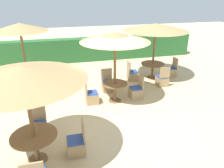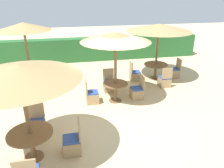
{
  "view_description": "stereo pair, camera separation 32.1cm",
  "coord_description": "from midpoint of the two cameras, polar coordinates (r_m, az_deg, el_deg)",
  "views": [
    {
      "loc": [
        -1.71,
        -6.22,
        3.93
      ],
      "look_at": [
        0.0,
        0.6,
        0.9
      ],
      "focal_mm": 35.0,
      "sensor_mm": 36.0,
      "label": 1
    },
    {
      "loc": [
        -1.4,
        -6.3,
        3.93
      ],
      "look_at": [
        0.0,
        0.6,
        0.9
      ],
      "focal_mm": 35.0,
      "sensor_mm": 36.0,
      "label": 2
    }
  ],
  "objects": [
    {
      "name": "patio_chair_back_right_east",
      "position": [
        11.09,
        14.3,
        3.24
      ],
      "size": [
        0.46,
        0.46,
        0.93
      ],
      "rotation": [
        0.0,
        0.0,
        1.57
      ],
      "color": "tan",
      "rests_on": "ground_plane"
    },
    {
      "name": "patio_chair_front_left_north",
      "position": [
        6.8,
        -19.87,
        -10.94
      ],
      "size": [
        0.46,
        0.46,
        0.93
      ],
      "rotation": [
        0.0,
        0.0,
        3.14
      ],
      "color": "tan",
      "rests_on": "ground_plane"
    },
    {
      "name": "patio_chair_front_left_east",
      "position": [
        5.93,
        -10.81,
        -15.39
      ],
      "size": [
        0.46,
        0.46,
        0.93
      ],
      "rotation": [
        0.0,
        0.0,
        1.57
      ],
      "color": "tan",
      "rests_on": "ground_plane"
    },
    {
      "name": "round_table_front_left",
      "position": [
        5.8,
        -21.1,
        -13.58
      ],
      "size": [
        1.1,
        1.1,
        0.75
      ],
      "color": "brown",
      "rests_on": "ground_plane"
    },
    {
      "name": "round_table_center",
      "position": [
        8.22,
        -0.39,
        -0.97
      ],
      "size": [
        0.94,
        0.94,
        0.73
      ],
      "color": "brown",
      "rests_on": "ground_plane"
    },
    {
      "name": "patio_chair_back_left_west",
      "position": [
        10.49,
        -27.49,
        0.08
      ],
      "size": [
        0.46,
        0.46,
        0.93
      ],
      "rotation": [
        0.0,
        0.0,
        -1.57
      ],
      "color": "tan",
      "rests_on": "ground_plane"
    },
    {
      "name": "round_table_back_left",
      "position": [
        10.22,
        -22.11,
        2.39
      ],
      "size": [
        1.05,
        1.05,
        0.74
      ],
      "color": "brown",
      "rests_on": "ground_plane"
    },
    {
      "name": "patio_chair_center_west",
      "position": [
        8.23,
        -6.5,
        -3.31
      ],
      "size": [
        0.46,
        0.46,
        0.93
      ],
      "rotation": [
        0.0,
        0.0,
        -1.57
      ],
      "color": "tan",
      "rests_on": "ground_plane"
    },
    {
      "name": "patio_chair_back_right_west",
      "position": [
        10.33,
        4.43,
        2.42
      ],
      "size": [
        0.46,
        0.46,
        0.93
      ],
      "rotation": [
        0.0,
        0.0,
        -1.57
      ],
      "color": "tan",
      "rests_on": "ground_plane"
    },
    {
      "name": "parasol_back_right",
      "position": [
        10.19,
        10.43,
        14.37
      ],
      "size": [
        2.9,
        2.9,
        2.59
      ],
      "color": "brown",
      "rests_on": "ground_plane"
    },
    {
      "name": "patio_chair_back_left_south",
      "position": [
        9.46,
        -22.12,
        -1.33
      ],
      "size": [
        0.46,
        0.46,
        0.93
      ],
      "color": "tan",
      "rests_on": "ground_plane"
    },
    {
      "name": "parasol_center",
      "position": [
        7.64,
        -0.42,
        12.12
      ],
      "size": [
        2.47,
        2.47,
        2.62
      ],
      "color": "brown",
      "rests_on": "ground_plane"
    },
    {
      "name": "patio_chair_back_right_south",
      "position": [
        9.89,
        12.05,
        0.99
      ],
      "size": [
        0.46,
        0.46,
        0.93
      ],
      "color": "tan",
      "rests_on": "ground_plane"
    },
    {
      "name": "ground_plane",
      "position": [
        7.55,
        -0.11,
        -8.06
      ],
      "size": [
        40.0,
        40.0,
        0.0
      ],
      "primitive_type": "plane",
      "color": "#D1BA8C"
    },
    {
      "name": "hedge_row",
      "position": [
        13.31,
        -7.02,
        8.97
      ],
      "size": [
        13.0,
        0.7,
        1.36
      ],
      "primitive_type": "cube",
      "color": "#28602D",
      "rests_on": "ground_plane"
    },
    {
      "name": "parasol_back_left",
      "position": [
        9.75,
        -23.9,
        13.35
      ],
      "size": [
        2.26,
        2.26,
        2.75
      ],
      "color": "brown",
      "rests_on": "ground_plane"
    },
    {
      "name": "patio_chair_center_north",
      "position": [
        9.17,
        -2.14,
        -0.31
      ],
      "size": [
        0.46,
        0.46,
        0.93
      ],
      "rotation": [
        0.0,
        0.0,
        3.14
      ],
      "color": "tan",
      "rests_on": "ground_plane"
    },
    {
      "name": "patio_chair_center_east",
      "position": [
        8.61,
        5.29,
        -2.01
      ],
      "size": [
        0.46,
        0.46,
        0.93
      ],
      "rotation": [
        0.0,
        0.0,
        1.57
      ],
      "color": "tan",
      "rests_on": "ground_plane"
    },
    {
      "name": "parasol_front_left",
      "position": [
        5.01,
        -23.9,
        2.48
      ],
      "size": [
        2.72,
        2.72,
        2.49
      ],
      "color": "brown",
      "rests_on": "ground_plane"
    },
    {
      "name": "round_table_back_right",
      "position": [
        10.61,
        9.72,
        4.56
      ],
      "size": [
        1.11,
        1.11,
        0.73
      ],
      "color": "brown",
      "rests_on": "ground_plane"
    }
  ]
}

